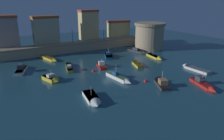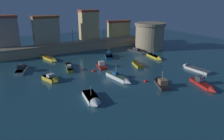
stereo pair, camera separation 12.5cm
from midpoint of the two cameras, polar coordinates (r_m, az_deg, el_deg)
The scene contains 23 objects.
ground_plane at distance 46.94m, azimuth -1.10°, elevation -0.23°, with size 117.74×117.74×0.00m, color #1E4756.
quay_wall at distance 65.60m, azimuth -10.19°, elevation 6.18°, with size 45.40×4.03×2.74m.
old_town_backdrop at distance 67.42m, azimuth -14.46°, elevation 10.75°, with size 42.57×5.69×9.43m.
fortress_tower at distance 68.38m, azimuth 10.16°, elevation 9.06°, with size 9.52×9.52×8.20m.
quay_lamp_0 at distance 62.13m, azimuth -20.32°, elevation 8.32°, with size 0.32×0.32×3.88m.
quay_lamp_1 at distance 64.84m, azimuth -10.54°, elevation 9.54°, with size 0.32×0.32×3.90m.
quay_lamp_2 at distance 69.03m, azimuth -2.15°, elevation 10.05°, with size 0.32×0.32×3.23m.
moored_boat_0 at distance 58.79m, azimuth -0.92°, elevation 4.09°, with size 4.17×6.55×3.33m.
moored_boat_1 at distance 63.99m, azimuth 7.06°, elevation 5.10°, with size 2.42×7.49×1.47m.
moored_boat_2 at distance 57.46m, azimuth -16.36°, elevation 2.93°, with size 3.25×7.39×1.20m.
moored_boat_3 at distance 51.63m, azimuth 6.65°, elevation 1.75°, with size 3.05×5.77×1.40m.
moored_boat_4 at distance 42.51m, azimuth -15.80°, elevation -2.31°, with size 2.98×4.72×2.61m.
moored_boat_5 at distance 49.90m, azimuth -2.98°, elevation 1.39°, with size 2.67×5.58×2.60m.
moored_boat_6 at distance 33.10m, azimuth -5.11°, elevation -7.92°, with size 2.58×5.83×2.73m.
moored_boat_7 at distance 57.99m, azimuth 11.78°, elevation 3.38°, with size 2.33×6.73×2.75m.
moored_boat_8 at distance 41.50m, azimuth 2.10°, elevation -2.15°, with size 2.16×7.32×3.10m.
moored_boat_9 at distance 40.44m, azimuth 13.08°, elevation -3.25°, with size 4.04×6.06×3.49m.
moored_boat_10 at distance 51.14m, azimuth 21.02°, elevation 0.47°, with size 2.08×7.22×1.73m.
moored_boat_11 at distance 49.56m, azimuth -11.41°, elevation 0.94°, with size 3.02×7.36×1.47m.
moored_boat_12 at distance 50.97m, azimuth -22.99°, elevation 0.39°, with size 3.77×6.86×2.54m.
moored_boat_13 at distance 41.72m, azimuth 23.70°, elevation -3.68°, with size 3.26×6.95×3.27m.
mooring_buoy_0 at distance 46.70m, azimuth -4.96°, elevation -0.40°, with size 0.80×0.80×0.80m, color red.
mooring_buoy_1 at distance 41.38m, azimuth 9.07°, elevation -3.12°, with size 0.71×0.71×0.71m, color red.
Camera 2 is at (-21.16, -39.07, 15.13)m, focal length 33.92 mm.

